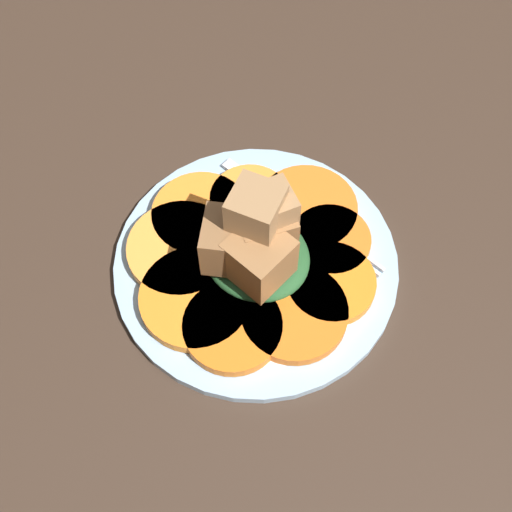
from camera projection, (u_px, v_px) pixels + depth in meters
The scene contains 13 objects.
table_slab at pixel (256, 272), 66.93cm from camera, with size 120.00×120.00×2.00cm, color #38281E.
plate at pixel (256, 264), 65.61cm from camera, with size 26.09×26.09×1.05cm.
carrot_slice_0 at pixel (331, 283), 63.34cm from camera, with size 8.01×8.01×1.16cm, color orange.
carrot_slice_1 at pixel (330, 241), 65.49cm from camera, with size 7.42×7.42×1.16cm, color orange.
carrot_slice_2 at pixel (304, 207), 67.34cm from camera, with size 9.58×9.58×1.16cm, color orange.
carrot_slice_3 at pixel (250, 200), 67.73cm from camera, with size 7.66×7.66×1.16cm, color orange.
carrot_slice_4 at pixel (204, 212), 67.09cm from camera, with size 9.17×9.17×1.16cm, color orange.
carrot_slice_5 at pixel (181, 249), 65.07cm from camera, with size 9.94×9.94×1.16cm, color #F99539.
carrot_slice_6 at pixel (196, 298), 62.60cm from camera, with size 9.97×9.97×1.16cm, color orange.
carrot_slice_7 at pixel (233, 327), 61.24cm from camera, with size 8.66×8.66×1.16cm, color orange.
carrot_slice_8 at pixel (294, 313), 61.92cm from camera, with size 9.45×9.45×1.16cm, color orange.
center_pile at pixel (255, 242), 61.31cm from camera, with size 10.13×9.76×10.57cm.
fork at pixel (302, 220), 67.05cm from camera, with size 19.04×2.41×0.40cm.
Camera 1 is at (-21.23, 23.58, 59.95)cm, focal length 50.00 mm.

